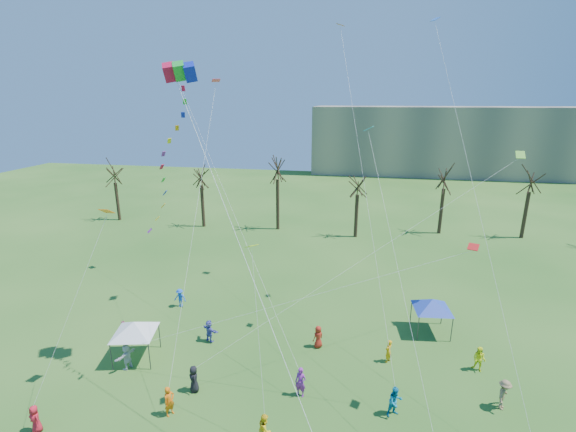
% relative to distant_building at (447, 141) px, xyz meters
% --- Properties ---
extents(distant_building, '(60.00, 14.00, 15.00)m').
position_rel_distant_building_xyz_m(distant_building, '(0.00, 0.00, 0.00)').
color(distant_building, gray).
rests_on(distant_building, ground).
extents(bare_tree_row, '(69.13, 8.28, 10.52)m').
position_rel_distant_building_xyz_m(bare_tree_row, '(-18.13, -46.28, -0.78)').
color(bare_tree_row, black).
rests_on(bare_tree_row, ground).
extents(big_box_kite, '(5.93, 5.77, 20.52)m').
position_rel_distant_building_xyz_m(big_box_kite, '(-29.05, -76.40, 5.90)').
color(big_box_kite, red).
rests_on(big_box_kite, ground).
extents(canopy_tent_white, '(3.62, 3.62, 2.78)m').
position_rel_distant_building_xyz_m(canopy_tent_white, '(-33.15, -75.55, -5.14)').
color(canopy_tent_white, '#3F3F44').
rests_on(canopy_tent_white, ground).
extents(canopy_tent_blue, '(3.61, 3.61, 2.72)m').
position_rel_distant_building_xyz_m(canopy_tent_blue, '(-13.29, -68.68, -5.19)').
color(canopy_tent_blue, '#3F3F44').
rests_on(canopy_tent_blue, ground).
extents(festival_crowd, '(25.64, 14.38, 1.84)m').
position_rel_distant_building_xyz_m(festival_crowd, '(-22.66, -76.30, -6.65)').
color(festival_crowd, red).
rests_on(festival_crowd, ground).
extents(small_kites_aloft, '(27.89, 20.24, 31.23)m').
position_rel_distant_building_xyz_m(small_kites_aloft, '(-22.25, -70.16, 6.17)').
color(small_kites_aloft, orange).
rests_on(small_kites_aloft, ground).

